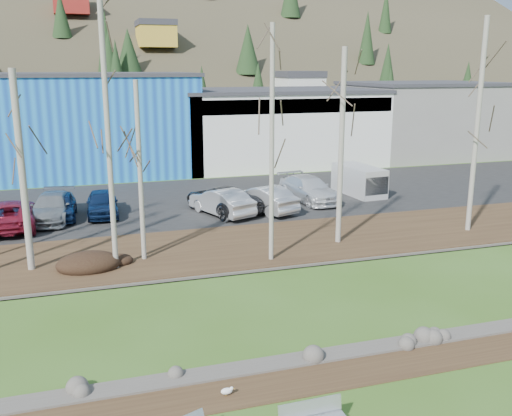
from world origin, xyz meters
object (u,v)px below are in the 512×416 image
object	(u,v)px
car_7	(309,189)
van_white	(360,181)
car_2	(10,214)
car_9	(264,199)
car_4	(102,203)
car_5	(222,202)
car_3	(52,207)
car_8	(60,206)
car_6	(223,199)
seagull	(227,391)

from	to	relation	value
car_7	van_white	world-z (taller)	van_white
car_2	car_9	size ratio (longest dim) A/B	1.16
car_7	van_white	xyz separation A→B (m)	(4.15, 0.77, 0.17)
car_4	car_5	bearing A→B (deg)	-14.55
car_3	van_white	distance (m)	20.15
car_8	van_white	xyz separation A→B (m)	(19.71, 0.60, 0.22)
van_white	car_5	bearing A→B (deg)	-170.88
car_2	car_6	distance (m)	12.01
car_6	van_white	xyz separation A→B (m)	(10.28, 1.83, 0.18)
seagull	car_3	distance (m)	21.03
car_5	car_7	size ratio (longest dim) A/B	0.87
car_7	van_white	distance (m)	4.23
car_9	van_white	distance (m)	8.27
car_7	car_3	bearing A→B (deg)	172.11
car_5	car_9	world-z (taller)	same
car_8	car_2	bearing A→B (deg)	-149.81
car_4	van_white	xyz separation A→B (m)	(17.33, 0.60, 0.22)
car_3	car_8	xyz separation A→B (m)	(0.42, 0.25, -0.01)
seagull	car_7	size ratio (longest dim) A/B	0.07
car_7	car_6	bearing A→B (deg)	-178.37
car_5	van_white	size ratio (longest dim) A/B	1.06
car_7	van_white	bearing A→B (deg)	2.38
car_2	seagull	bearing A→B (deg)	107.50
car_5	van_white	world-z (taller)	van_white
car_4	car_2	bearing A→B (deg)	-162.52
car_4	car_9	world-z (taller)	car_9
car_9	car_8	bearing A→B (deg)	-29.96
car_3	car_6	distance (m)	9.90
seagull	car_2	distance (m)	20.57
car_9	car_4	bearing A→B (deg)	-32.30
car_5	car_6	xyz separation A→B (m)	(0.25, 0.76, -0.01)
car_7	car_8	world-z (taller)	car_7
car_6	car_8	xyz separation A→B (m)	(-9.43, 1.23, -0.04)
car_2	van_white	size ratio (longest dim) A/B	1.23
car_6	car_4	bearing A→B (deg)	-27.57
car_2	van_white	xyz separation A→B (m)	(22.29, 1.99, 0.19)
car_3	car_6	xyz separation A→B (m)	(9.85, -0.98, 0.02)
car_7	car_8	bearing A→B (deg)	171.20
car_8	seagull	bearing A→B (deg)	-75.57
car_4	car_6	size ratio (longest dim) A/B	0.78
car_3	car_7	size ratio (longest dim) A/B	0.95
car_8	van_white	bearing A→B (deg)	3.51
car_9	car_7	bearing A→B (deg)	-174.32
car_8	van_white	size ratio (longest dim) A/B	0.96
car_2	van_white	distance (m)	22.38
car_7	car_8	size ratio (longest dim) A/B	1.26
car_3	van_white	world-z (taller)	van_white
car_7	car_8	distance (m)	15.56
car_2	car_5	world-z (taller)	car_5
seagull	car_2	bearing A→B (deg)	128.07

